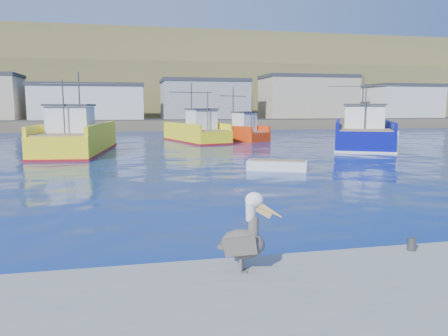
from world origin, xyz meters
name	(u,v)px	position (x,y,z in m)	size (l,w,h in m)	color
ground	(247,237)	(0.00, 0.00, 0.00)	(260.00, 260.00, 0.00)	navy
dock_bollards	(314,251)	(0.60, -3.40, 0.65)	(36.20, 0.20, 0.30)	#4C4C4C
far_shore	(141,87)	(0.00, 109.20, 8.98)	(200.00, 81.00, 24.00)	brown
trawler_yellow_a	(77,139)	(-7.64, 26.04, 1.16)	(6.21, 13.90, 6.79)	yellow
trawler_yellow_b	(197,133)	(3.80, 35.06, 1.00)	(6.36, 11.18, 6.42)	yellow
trawler_blue	(362,134)	(18.37, 25.97, 1.19)	(10.74, 14.70, 6.86)	#070B7D
boat_orange	(239,131)	(8.85, 36.20, 1.00)	(6.19, 8.12, 6.00)	red
skiff_mid	(277,166)	(5.29, 12.70, 0.25)	(3.74, 2.60, 0.77)	silver
skiff_far	(390,133)	(31.59, 41.71, 0.24)	(2.08, 3.64, 0.75)	silver
pelican	(245,237)	(-1.08, -3.81, 1.19)	(1.29, 0.79, 1.62)	#595451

